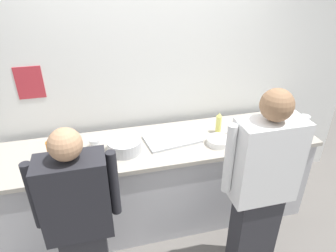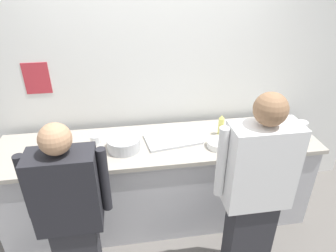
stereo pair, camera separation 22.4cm
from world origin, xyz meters
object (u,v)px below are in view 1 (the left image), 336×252
at_px(chef_near_left, 80,222).
at_px(squeeze_bottle_secondary, 219,123).
at_px(sheet_tray, 172,139).
at_px(squeeze_bottle_primary, 50,149).
at_px(mixing_bowl_steel, 124,146).
at_px(deli_cup, 94,143).
at_px(ramekin_yellow_sauce, 265,136).
at_px(plate_stack_front, 276,126).
at_px(chef_center, 261,187).
at_px(ramekin_red_sauce, 231,133).
at_px(plate_stack_rear, 219,141).

bearing_deg(chef_near_left, squeeze_bottle_secondary, 30.36).
xyz_separation_m(sheet_tray, squeeze_bottle_primary, (-1.09, -0.04, 0.08)).
relative_size(mixing_bowl_steel, sheet_tray, 0.59).
bearing_deg(deli_cup, ramekin_yellow_sauce, -8.53).
xyz_separation_m(plate_stack_front, ramekin_yellow_sauce, (-0.20, -0.14, -0.01)).
xyz_separation_m(chef_near_left, deli_cup, (0.14, 0.80, 0.14)).
height_order(chef_center, ramekin_red_sauce, chef_center).
height_order(sheet_tray, deli_cup, deli_cup).
bearing_deg(deli_cup, chef_near_left, -99.99).
relative_size(plate_stack_rear, ramekin_red_sauce, 2.37).
xyz_separation_m(plate_stack_rear, mixing_bowl_steel, (-0.87, 0.09, 0.03)).
bearing_deg(deli_cup, mixing_bowl_steel, -25.93).
bearing_deg(plate_stack_front, deli_cup, 176.86).
bearing_deg(deli_cup, squeeze_bottle_secondary, -0.46).
bearing_deg(mixing_bowl_steel, squeeze_bottle_primary, 176.55).
xyz_separation_m(ramekin_red_sauce, ramekin_yellow_sauce, (0.30, -0.14, 0.00)).
xyz_separation_m(chef_center, ramekin_yellow_sauce, (0.38, 0.61, 0.05)).
xyz_separation_m(mixing_bowl_steel, squeeze_bottle_primary, (-0.62, 0.04, 0.04)).
bearing_deg(chef_center, plate_stack_front, 52.28).
distance_m(chef_near_left, chef_center, 1.36).
xyz_separation_m(squeeze_bottle_secondary, ramekin_yellow_sauce, (0.39, -0.23, -0.08)).
distance_m(plate_stack_rear, mixing_bowl_steel, 0.87).
xyz_separation_m(chef_near_left, plate_stack_front, (1.94, 0.70, 0.13)).
relative_size(plate_stack_front, deli_cup, 2.71).
xyz_separation_m(chef_near_left, squeeze_bottle_primary, (-0.22, 0.71, 0.20)).
height_order(sheet_tray, squeeze_bottle_primary, squeeze_bottle_primary).
xyz_separation_m(squeeze_bottle_primary, squeeze_bottle_secondary, (1.57, 0.08, 0.01)).
bearing_deg(deli_cup, sheet_tray, -3.79).
bearing_deg(ramekin_red_sauce, mixing_bowl_steel, -178.42).
bearing_deg(mixing_bowl_steel, plate_stack_rear, -6.25).
xyz_separation_m(mixing_bowl_steel, sheet_tray, (0.46, 0.08, -0.04)).
relative_size(plate_stack_front, mixing_bowl_steel, 0.80).
bearing_deg(mixing_bowl_steel, deli_cup, 154.07).
distance_m(chef_near_left, sheet_tray, 1.15).
xyz_separation_m(sheet_tray, ramekin_red_sauce, (0.58, -0.05, 0.01)).
bearing_deg(ramekin_red_sauce, chef_center, -96.54).
bearing_deg(squeeze_bottle_secondary, plate_stack_rear, -110.65).
bearing_deg(ramekin_yellow_sauce, squeeze_bottle_primary, 175.59).
xyz_separation_m(ramekin_red_sauce, deli_cup, (-1.30, 0.10, 0.02)).
relative_size(chef_center, deli_cup, 19.17).
bearing_deg(chef_near_left, sheet_tray, 40.99).
relative_size(plate_stack_rear, ramekin_yellow_sauce, 2.26).
bearing_deg(squeeze_bottle_primary, chef_near_left, -72.48).
xyz_separation_m(mixing_bowl_steel, ramekin_yellow_sauce, (1.34, -0.11, -0.03)).
distance_m(plate_stack_front, deli_cup, 1.80).
bearing_deg(plate_stack_front, ramekin_red_sauce, 179.86).
height_order(sheet_tray, ramekin_yellow_sauce, ramekin_yellow_sauce).
bearing_deg(chef_near_left, plate_stack_rear, 24.49).
bearing_deg(sheet_tray, plate_stack_front, -2.70).
height_order(plate_stack_rear, sheet_tray, plate_stack_rear).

